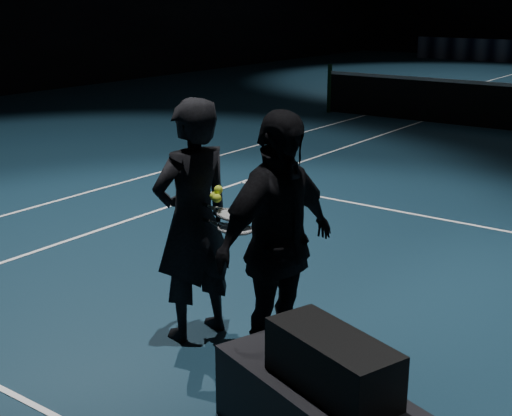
# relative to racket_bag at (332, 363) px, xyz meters

# --- Properties ---
(net_post_left) EXTENTS (0.10, 0.10, 1.10)m
(net_post_left) POSITION_rel_racket_bag_xyz_m (-6.61, 11.26, -0.10)
(net_post_left) COLOR black
(net_post_left) RESTS_ON floor
(racket_bag) EXTENTS (0.88, 0.60, 0.32)m
(racket_bag) POSITION_rel_racket_bag_xyz_m (0.00, 0.00, 0.00)
(racket_bag) COLOR black
(racket_bag) RESTS_ON player_bench
(bag_signature) EXTENTS (0.36, 0.13, 0.11)m
(bag_signature) POSITION_rel_racket_bag_xyz_m (0.00, -0.18, 0.00)
(bag_signature) COLOR white
(bag_signature) RESTS_ON racket_bag
(player_a) EXTENTS (0.61, 0.78, 1.89)m
(player_a) POSITION_rel_racket_bag_xyz_m (-1.71, 0.81, 0.30)
(player_a) COLOR black
(player_a) RESTS_ON floor
(player_b) EXTENTS (0.61, 1.16, 1.89)m
(player_b) POSITION_rel_racket_bag_xyz_m (-0.86, 0.71, 0.30)
(player_b) COLOR black
(player_b) RESTS_ON floor
(racket_lower) EXTENTS (0.70, 0.30, 0.03)m
(racket_lower) POSITION_rel_racket_bag_xyz_m (-1.26, 0.76, 0.33)
(racket_lower) COLOR black
(racket_lower) RESTS_ON player_a
(racket_upper) EXTENTS (0.69, 0.25, 0.10)m
(racket_upper) POSITION_rel_racket_bag_xyz_m (-1.30, 0.80, 0.42)
(racket_upper) COLOR black
(racket_upper) RESTS_ON player_b
(tennis_balls) EXTENTS (0.12, 0.10, 0.12)m
(tennis_balls) POSITION_rel_racket_bag_xyz_m (-1.45, 0.78, 0.55)
(tennis_balls) COLOR #CFE831
(tennis_balls) RESTS_ON racket_upper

